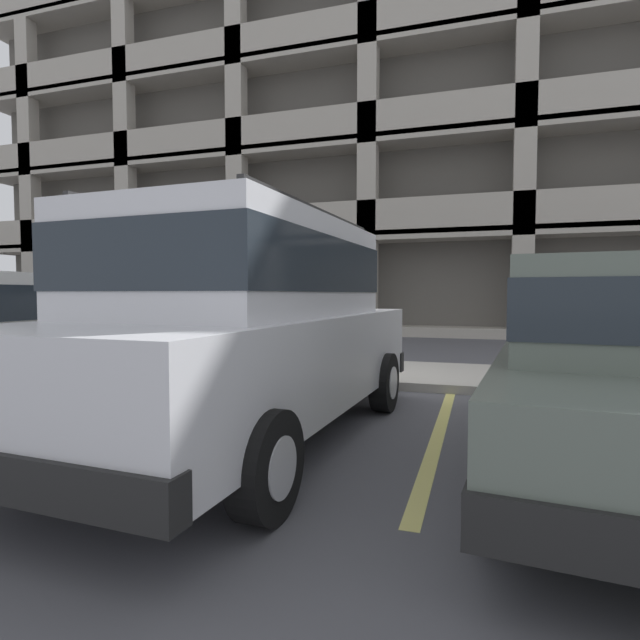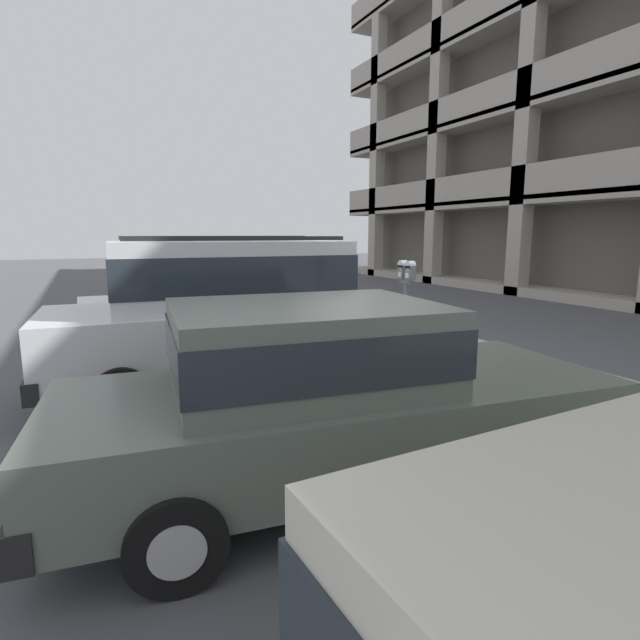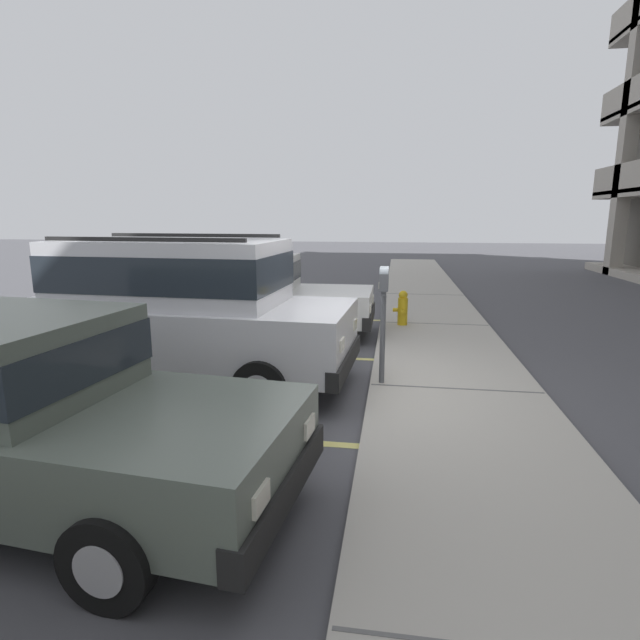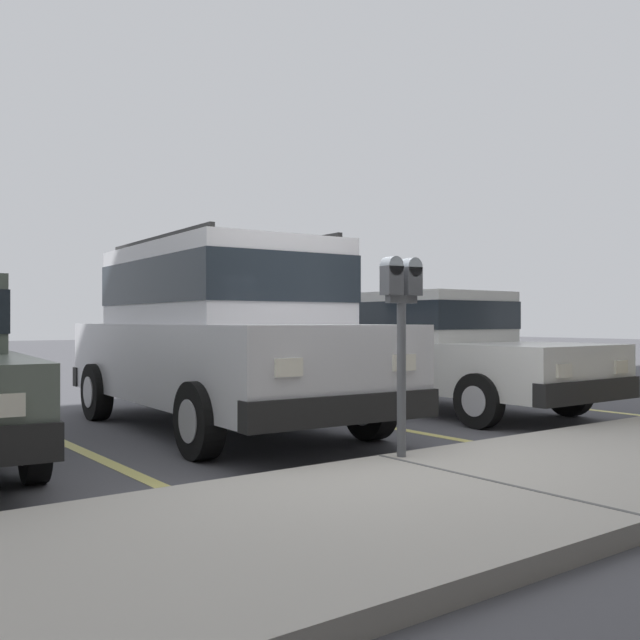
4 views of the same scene
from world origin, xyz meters
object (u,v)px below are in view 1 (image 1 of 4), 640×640
object	(u,v)px
red_sedan	(10,338)
parking_garage	(395,180)
dark_hatchback	(628,364)
fire_hydrant	(132,344)
parking_meter_near	(332,298)
silver_suv	(249,320)

from	to	relation	value
red_sedan	parking_garage	distance (m)	17.38
red_sedan	parking_garage	size ratio (longest dim) A/B	0.14
dark_hatchback	fire_hydrant	distance (m)	7.46
red_sedan	parking_garage	xyz separation A→B (m)	(1.63, 16.50, 5.21)
red_sedan	parking_meter_near	world-z (taller)	parking_meter_near
red_sedan	parking_meter_near	distance (m)	4.02
red_sedan	parking_meter_near	bearing A→B (deg)	40.53
dark_hatchback	parking_garage	distance (m)	18.08
red_sedan	fire_hydrant	distance (m)	3.01
silver_suv	parking_meter_near	bearing A→B (deg)	93.89
dark_hatchback	parking_meter_near	xyz separation A→B (m)	(-3.05, 2.85, 0.44)
parking_meter_near	dark_hatchback	bearing A→B (deg)	-43.03
silver_suv	fire_hydrant	size ratio (longest dim) A/B	6.95
silver_suv	red_sedan	size ratio (longest dim) A/B	1.08
red_sedan	parking_meter_near	size ratio (longest dim) A/B	2.93
red_sedan	fire_hydrant	size ratio (longest dim) A/B	6.41
red_sedan	dark_hatchback	bearing A→B (deg)	-2.53
parking_garage	silver_suv	bearing A→B (deg)	-85.06
fire_hydrant	dark_hatchback	bearing A→B (deg)	-24.97
fire_hydrant	red_sedan	bearing A→B (deg)	-76.86
silver_suv	parking_garage	size ratio (longest dim) A/B	0.15
parking_meter_near	parking_garage	world-z (taller)	parking_garage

